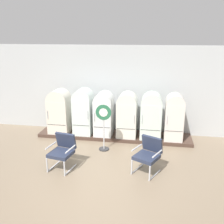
# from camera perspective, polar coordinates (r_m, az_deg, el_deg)

# --- Properties ---
(ground) EXTENTS (12.00, 10.00, 0.05)m
(ground) POSITION_cam_1_polar(r_m,az_deg,el_deg) (6.26, -4.00, -16.55)
(ground) COLOR #806D57
(back_wall) EXTENTS (11.76, 0.12, 3.09)m
(back_wall) POSITION_cam_1_polar(r_m,az_deg,el_deg) (9.00, 1.15, 5.13)
(back_wall) COLOR silver
(back_wall) RESTS_ON ground
(display_plinth) EXTENTS (5.24, 0.95, 0.12)m
(display_plinth) POSITION_cam_1_polar(r_m,az_deg,el_deg) (8.85, 0.49, -5.29)
(display_plinth) COLOR #4A362B
(display_plinth) RESTS_ON ground
(refrigerator_0) EXTENTS (0.71, 0.68, 1.52)m
(refrigerator_0) POSITION_cam_1_polar(r_m,az_deg,el_deg) (8.94, -11.83, 0.43)
(refrigerator_0) COLOR silver
(refrigerator_0) RESTS_ON display_plinth
(refrigerator_1) EXTENTS (0.62, 0.71, 1.58)m
(refrigerator_1) POSITION_cam_1_polar(r_m,az_deg,el_deg) (8.67, -6.52, 0.43)
(refrigerator_1) COLOR silver
(refrigerator_1) RESTS_ON display_plinth
(refrigerator_2) EXTENTS (0.61, 0.71, 1.49)m
(refrigerator_2) POSITION_cam_1_polar(r_m,az_deg,el_deg) (8.53, -1.89, -0.09)
(refrigerator_2) COLOR white
(refrigerator_2) RESTS_ON display_plinth
(refrigerator_3) EXTENTS (0.65, 0.70, 1.51)m
(refrigerator_3) POSITION_cam_1_polar(r_m,az_deg,el_deg) (8.40, 3.42, -0.33)
(refrigerator_3) COLOR silver
(refrigerator_3) RESTS_ON display_plinth
(refrigerator_4) EXTENTS (0.68, 0.65, 1.54)m
(refrigerator_4) POSITION_cam_1_polar(r_m,az_deg,el_deg) (8.34, 8.84, -0.54)
(refrigerator_4) COLOR silver
(refrigerator_4) RESTS_ON display_plinth
(refrigerator_5) EXTENTS (0.59, 0.64, 1.53)m
(refrigerator_5) POSITION_cam_1_polar(r_m,az_deg,el_deg) (8.36, 13.88, -0.81)
(refrigerator_5) COLOR silver
(refrigerator_5) RESTS_ON display_plinth
(armchair_left) EXTENTS (0.71, 0.76, 0.93)m
(armchair_left) POSITION_cam_1_polar(r_m,az_deg,el_deg) (6.87, -11.11, -8.35)
(armchair_left) COLOR silver
(armchair_left) RESTS_ON ground
(armchair_right) EXTENTS (0.80, 0.84, 0.93)m
(armchair_right) POSITION_cam_1_polar(r_m,az_deg,el_deg) (6.62, 8.19, -9.21)
(armchair_right) COLOR silver
(armchair_right) RESTS_ON ground
(sign_stand) EXTENTS (0.47, 0.32, 1.45)m
(sign_stand) POSITION_cam_1_polar(r_m,az_deg,el_deg) (7.66, -1.89, -3.60)
(sign_stand) COLOR #2D2D30
(sign_stand) RESTS_ON ground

